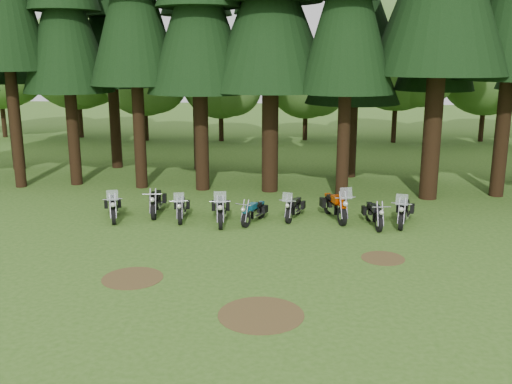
# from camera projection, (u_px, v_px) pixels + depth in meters

# --- Properties ---
(ground) EXTENTS (120.00, 120.00, 0.00)m
(ground) POSITION_uv_depth(u_px,v_px,m) (243.00, 258.00, 18.35)
(ground) COLOR #335D1A
(ground) RESTS_ON ground
(pine_back_4) EXTENTS (4.94, 4.94, 13.78)m
(pine_back_4) POSITION_uv_depth(u_px,v_px,m) (355.00, 17.00, 28.79)
(pine_back_4) COLOR black
(pine_back_4) RESTS_ON ground
(decid_0) EXTENTS (8.00, 7.78, 10.00)m
(decid_0) POSITION_uv_depth(u_px,v_px,m) (0.00, 61.00, 43.71)
(decid_0) COLOR black
(decid_0) RESTS_ON ground
(decid_1) EXTENTS (7.91, 7.69, 9.88)m
(decid_1) POSITION_uv_depth(u_px,v_px,m) (79.00, 62.00, 43.56)
(decid_1) COLOR black
(decid_1) RESTS_ON ground
(decid_2) EXTENTS (6.72, 6.53, 8.40)m
(decid_2) POSITION_uv_depth(u_px,v_px,m) (147.00, 74.00, 42.23)
(decid_2) COLOR black
(decid_2) RESTS_ON ground
(decid_3) EXTENTS (6.12, 5.95, 7.65)m
(decid_3) POSITION_uv_depth(u_px,v_px,m) (224.00, 81.00, 42.07)
(decid_3) COLOR black
(decid_3) RESTS_ON ground
(decid_4) EXTENTS (5.93, 5.76, 7.41)m
(decid_4) POSITION_uv_depth(u_px,v_px,m) (309.00, 82.00, 42.59)
(decid_4) COLOR black
(decid_4) RESTS_ON ground
(decid_5) EXTENTS (8.45, 8.21, 10.56)m
(decid_5) POSITION_uv_depth(u_px,v_px,m) (404.00, 57.00, 40.85)
(decid_5) COLOR black
(decid_5) RESTS_ON ground
(decid_6) EXTENTS (7.06, 6.86, 8.82)m
(decid_6) POSITION_uv_depth(u_px,v_px,m) (492.00, 71.00, 41.65)
(decid_6) COLOR black
(decid_6) RESTS_ON ground
(dirt_patch_0) EXTENTS (1.80, 1.80, 0.01)m
(dirt_patch_0) POSITION_uv_depth(u_px,v_px,m) (133.00, 278.00, 16.73)
(dirt_patch_0) COLOR #4C3D1E
(dirt_patch_0) RESTS_ON ground
(dirt_patch_1) EXTENTS (1.40, 1.40, 0.01)m
(dirt_patch_1) POSITION_uv_depth(u_px,v_px,m) (383.00, 258.00, 18.36)
(dirt_patch_1) COLOR #4C3D1E
(dirt_patch_1) RESTS_ON ground
(dirt_patch_2) EXTENTS (2.20, 2.20, 0.01)m
(dirt_patch_2) POSITION_uv_depth(u_px,v_px,m) (261.00, 315.00, 14.38)
(dirt_patch_2) COLOR #4C3D1E
(dirt_patch_2) RESTS_ON ground
(motorcycle_0) EXTENTS (1.08, 2.22, 1.43)m
(motorcycle_0) POSITION_uv_depth(u_px,v_px,m) (113.00, 207.00, 22.64)
(motorcycle_0) COLOR black
(motorcycle_0) RESTS_ON ground
(motorcycle_1) EXTENTS (0.50, 2.32, 0.95)m
(motorcycle_1) POSITION_uv_depth(u_px,v_px,m) (156.00, 203.00, 23.34)
(motorcycle_1) COLOR black
(motorcycle_1) RESTS_ON ground
(motorcycle_2) EXTENTS (0.62, 2.13, 1.34)m
(motorcycle_2) POSITION_uv_depth(u_px,v_px,m) (181.00, 209.00, 22.60)
(motorcycle_2) COLOR black
(motorcycle_2) RESTS_ON ground
(motorcycle_3) EXTENTS (0.69, 2.45, 1.54)m
(motorcycle_3) POSITION_uv_depth(u_px,v_px,m) (221.00, 210.00, 22.10)
(motorcycle_3) COLOR black
(motorcycle_3) RESTS_ON ground
(motorcycle_4) EXTENTS (0.76, 1.92, 0.81)m
(motorcycle_4) POSITION_uv_depth(u_px,v_px,m) (254.00, 212.00, 22.17)
(motorcycle_4) COLOR black
(motorcycle_4) RESTS_ON ground
(motorcycle_5) EXTENTS (0.70, 2.05, 1.29)m
(motorcycle_5) POSITION_uv_depth(u_px,v_px,m) (294.00, 208.00, 22.71)
(motorcycle_5) COLOR black
(motorcycle_5) RESTS_ON ground
(motorcycle_6) EXTENTS (1.04, 2.47, 1.57)m
(motorcycle_6) POSITION_uv_depth(u_px,v_px,m) (335.00, 207.00, 22.56)
(motorcycle_6) COLOR black
(motorcycle_6) RESTS_ON ground
(motorcycle_7) EXTENTS (0.47, 2.11, 0.86)m
(motorcycle_7) POSITION_uv_depth(u_px,v_px,m) (374.00, 215.00, 21.73)
(motorcycle_7) COLOR black
(motorcycle_7) RESTS_ON ground
(motorcycle_8) EXTENTS (0.82, 2.31, 1.46)m
(motorcycle_8) POSITION_uv_depth(u_px,v_px,m) (404.00, 212.00, 21.91)
(motorcycle_8) COLOR black
(motorcycle_8) RESTS_ON ground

